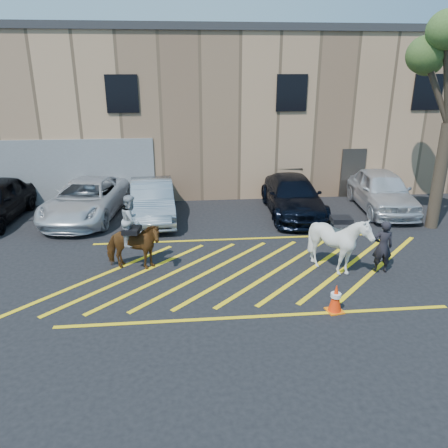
{
  "coord_description": "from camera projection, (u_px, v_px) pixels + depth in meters",
  "views": [
    {
      "loc": [
        -1.69,
        -11.73,
        5.62
      ],
      "look_at": [
        -0.52,
        0.2,
        1.3
      ],
      "focal_mm": 35.0,
      "sensor_mm": 36.0,
      "label": 1
    }
  ],
  "objects": [
    {
      "name": "ground",
      "position": [
        242.0,
        267.0,
        13.05
      ],
      "size": [
        90.0,
        90.0,
        0.0
      ],
      "primitive_type": "plane",
      "color": "black",
      "rests_on": "ground"
    },
    {
      "name": "saddled_white",
      "position": [
        339.0,
        243.0,
        12.39
      ],
      "size": [
        1.6,
        1.76,
        1.81
      ],
      "color": "silver",
      "rests_on": "ground"
    },
    {
      "name": "car_silver_sedan",
      "position": [
        152.0,
        200.0,
        16.96
      ],
      "size": [
        1.93,
        4.67,
        1.5
      ],
      "primitive_type": "imported",
      "rotation": [
        0.0,
        0.0,
        0.07
      ],
      "color": "#90979E",
      "rests_on": "ground"
    },
    {
      "name": "hatching_zone",
      "position": [
        243.0,
        271.0,
        12.76
      ],
      "size": [
        12.6,
        5.12,
        0.01
      ],
      "color": "yellow",
      "rests_on": "ground"
    },
    {
      "name": "warehouse",
      "position": [
        212.0,
        107.0,
        23.04
      ],
      "size": [
        32.42,
        10.2,
        7.3
      ],
      "color": "tan",
      "rests_on": "ground"
    },
    {
      "name": "car_white_pickup",
      "position": [
        86.0,
        199.0,
        17.1
      ],
      "size": [
        3.16,
        5.61,
        1.48
      ],
      "primitive_type": "imported",
      "rotation": [
        0.0,
        0.0,
        -0.14
      ],
      "color": "silver",
      "rests_on": "ground"
    },
    {
      "name": "mounted_bay",
      "position": [
        133.0,
        240.0,
        12.59
      ],
      "size": [
        1.82,
        1.06,
        2.26
      ],
      "color": "brown",
      "rests_on": "ground"
    },
    {
      "name": "handler",
      "position": [
        383.0,
        247.0,
        12.49
      ],
      "size": [
        0.61,
        0.44,
        1.55
      ],
      "primitive_type": "imported",
      "rotation": [
        0.0,
        0.0,
        3.01
      ],
      "color": "black",
      "rests_on": "ground"
    },
    {
      "name": "traffic_cone",
      "position": [
        336.0,
        298.0,
        10.54
      ],
      "size": [
        0.44,
        0.44,
        0.73
      ],
      "color": "orange",
      "rests_on": "ground"
    },
    {
      "name": "car_white_suv",
      "position": [
        382.0,
        190.0,
        18.0
      ],
      "size": [
        2.42,
        5.0,
        1.64
      ],
      "primitive_type": "imported",
      "rotation": [
        0.0,
        0.0,
        -0.1
      ],
      "color": "silver",
      "rests_on": "ground"
    },
    {
      "name": "car_blue_suv",
      "position": [
        293.0,
        196.0,
        17.55
      ],
      "size": [
        2.26,
        5.14,
        1.47
      ],
      "primitive_type": "imported",
      "rotation": [
        0.0,
        0.0,
        -0.04
      ],
      "color": "black",
      "rests_on": "ground"
    }
  ]
}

